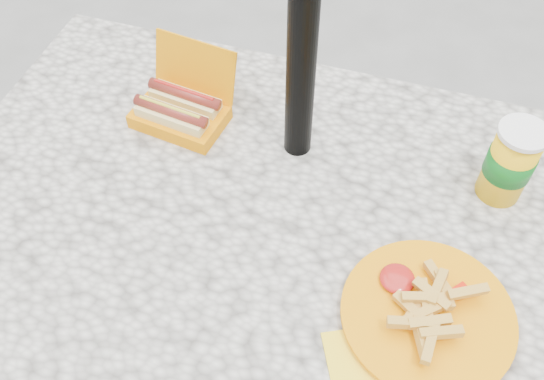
% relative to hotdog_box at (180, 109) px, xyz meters
% --- Properties ---
extents(ground, '(60.00, 60.00, 0.00)m').
position_rel_hotdog_box_xyz_m(ground, '(0.23, -0.16, -0.78)').
color(ground, slate).
extents(picnic_table, '(1.20, 0.80, 0.75)m').
position_rel_hotdog_box_xyz_m(picnic_table, '(0.23, -0.16, -0.14)').
color(picnic_table, beige).
rests_on(picnic_table, ground).
extents(hotdog_box, '(0.19, 0.17, 0.14)m').
position_rel_hotdog_box_xyz_m(hotdog_box, '(0.00, 0.00, 0.00)').
color(hotdog_box, orange).
rests_on(hotdog_box, picnic_table).
extents(fries_plate, '(0.28, 0.39, 0.05)m').
position_rel_hotdog_box_xyz_m(fries_plate, '(0.51, -0.29, -0.02)').
color(fries_plate, yellow).
rests_on(fries_plate, picnic_table).
extents(soda_cup, '(0.08, 0.08, 0.15)m').
position_rel_hotdog_box_xyz_m(soda_cup, '(0.60, 0.01, 0.05)').
color(soda_cup, yellow).
rests_on(soda_cup, picnic_table).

